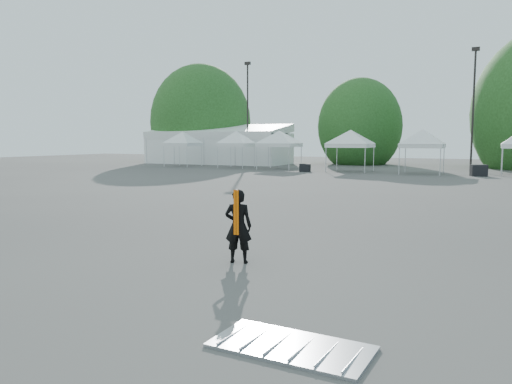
% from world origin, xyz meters
% --- Properties ---
extents(ground, '(120.00, 120.00, 0.00)m').
position_xyz_m(ground, '(0.00, 0.00, 0.00)').
color(ground, '#474442').
rests_on(ground, ground).
extents(marquee, '(15.00, 6.25, 4.23)m').
position_xyz_m(marquee, '(-22.00, 35.00, 1.97)').
color(marquee, white).
rests_on(marquee, ground).
extents(light_pole_west, '(0.60, 0.25, 10.30)m').
position_xyz_m(light_pole_west, '(-18.00, 34.00, 5.77)').
color(light_pole_west, black).
rests_on(light_pole_west, ground).
extents(light_pole_east, '(0.60, 0.25, 9.80)m').
position_xyz_m(light_pole_east, '(3.00, 32.00, 5.52)').
color(light_pole_east, black).
rests_on(light_pole_east, ground).
extents(tree_far_w, '(4.80, 4.80, 7.30)m').
position_xyz_m(tree_far_w, '(-26.00, 38.00, 4.54)').
color(tree_far_w, '#382314').
rests_on(tree_far_w, ground).
extents(tree_mid_w, '(4.16, 4.16, 6.33)m').
position_xyz_m(tree_mid_w, '(-8.00, 40.00, 3.93)').
color(tree_mid_w, '#382314').
rests_on(tree_mid_w, ground).
extents(tent_a, '(3.95, 3.95, 3.88)m').
position_xyz_m(tent_a, '(-22.41, 28.83, 3.06)').
color(tent_a, silver).
rests_on(tent_a, ground).
extents(tent_b, '(3.82, 3.82, 3.88)m').
position_xyz_m(tent_b, '(-16.57, 28.74, 3.06)').
color(tent_b, silver).
rests_on(tent_b, ground).
extents(tent_c, '(4.46, 4.46, 3.88)m').
position_xyz_m(tent_c, '(-12.16, 28.33, 3.06)').
color(tent_c, silver).
rests_on(tent_c, ground).
extents(tent_d, '(4.63, 4.63, 3.88)m').
position_xyz_m(tent_d, '(-5.71, 27.52, 3.06)').
color(tent_d, silver).
rests_on(tent_d, ground).
extents(tent_e, '(4.29, 4.29, 3.88)m').
position_xyz_m(tent_e, '(-0.19, 27.16, 3.06)').
color(tent_e, silver).
rests_on(tent_e, ground).
extents(man, '(0.64, 0.51, 1.54)m').
position_xyz_m(man, '(-0.22, -2.64, 0.77)').
color(man, black).
rests_on(man, ground).
extents(barrier_mid, '(2.00, 1.08, 0.06)m').
position_xyz_m(barrier_mid, '(2.33, -6.19, 0.03)').
color(barrier_mid, '#ACAFB4').
rests_on(barrier_mid, ground).
extents(crate_west, '(0.89, 0.73, 0.63)m').
position_xyz_m(crate_west, '(-8.93, 25.90, 0.32)').
color(crate_west, black).
rests_on(crate_west, ground).
extents(crate_mid, '(1.21, 1.05, 0.80)m').
position_xyz_m(crate_mid, '(3.72, 26.53, 0.40)').
color(crate_mid, black).
rests_on(crate_mid, ground).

